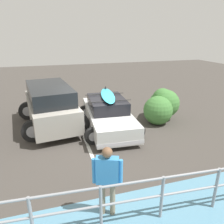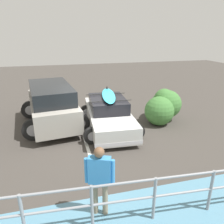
# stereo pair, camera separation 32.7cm
# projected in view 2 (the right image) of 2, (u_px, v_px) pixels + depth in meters

# --- Properties ---
(ground_plane) EXTENTS (44.00, 44.00, 0.02)m
(ground_plane) POSITION_uv_depth(u_px,v_px,m) (94.00, 133.00, 9.26)
(ground_plane) COLOR #423D38
(ground_plane) RESTS_ON ground
(parking_stripe) EXTENTS (0.12, 4.93, 0.00)m
(parking_stripe) POSITION_uv_depth(u_px,v_px,m) (82.00, 130.00, 9.49)
(parking_stripe) COLOR silver
(parking_stripe) RESTS_ON ground
(sedan_car) EXTENTS (2.57, 4.45, 1.60)m
(sedan_car) POSITION_uv_depth(u_px,v_px,m) (108.00, 114.00, 9.59)
(sedan_car) COLOR silver
(sedan_car) RESTS_ON ground
(suv_car) EXTENTS (3.00, 4.58, 1.86)m
(suv_car) POSITION_uv_depth(u_px,v_px,m) (52.00, 104.00, 9.80)
(suv_car) COLOR #9E998E
(suv_car) RESTS_ON ground
(person_bystander) EXTENTS (0.63, 0.36, 1.73)m
(person_bystander) POSITION_uv_depth(u_px,v_px,m) (100.00, 175.00, 4.78)
(person_bystander) COLOR gray
(person_bystander) RESTS_ON ground
(railing_fence) EXTENTS (9.67, 0.71, 1.09)m
(railing_fence) POSITION_uv_depth(u_px,v_px,m) (124.00, 197.00, 4.62)
(railing_fence) COLOR gray
(railing_fence) RESTS_ON ground
(bush_near_left) EXTENTS (1.91, 1.90, 1.57)m
(bush_near_left) POSITION_uv_depth(u_px,v_px,m) (163.00, 106.00, 10.28)
(bush_near_left) COLOR brown
(bush_near_left) RESTS_ON ground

